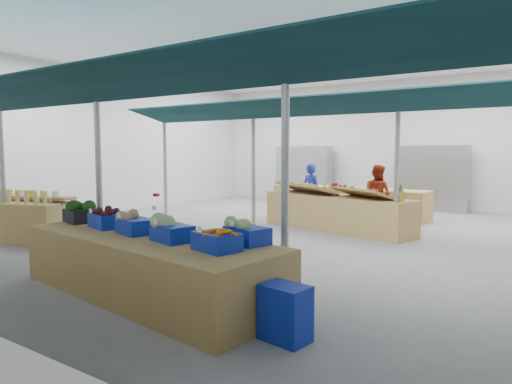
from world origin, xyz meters
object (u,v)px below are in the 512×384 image
(veg_counter, at_px, (146,265))
(vendor_right, at_px, (377,195))
(vendor_left, at_px, (311,192))
(bottle_shelf, at_px, (27,220))
(crate_stack, at_px, (285,313))
(fruit_counter, at_px, (336,213))

(veg_counter, relative_size, vendor_right, 2.60)
(vendor_left, bearing_deg, bottle_shelf, 74.08)
(crate_stack, bearing_deg, vendor_right, 102.24)
(vendor_left, bearing_deg, fruit_counter, 151.95)
(bottle_shelf, xyz_separation_m, vendor_left, (3.47, 5.91, 0.31))
(crate_stack, bearing_deg, fruit_counter, 109.48)
(crate_stack, relative_size, vendor_right, 0.36)
(bottle_shelf, height_order, veg_counter, bottle_shelf)
(bottle_shelf, height_order, crate_stack, bottle_shelf)
(fruit_counter, bearing_deg, vendor_left, 151.95)
(bottle_shelf, relative_size, fruit_counter, 0.53)
(fruit_counter, relative_size, crate_stack, 6.86)
(veg_counter, distance_m, vendor_right, 7.01)
(bottle_shelf, distance_m, veg_counter, 4.74)
(veg_counter, xyz_separation_m, vendor_right, (0.65, 6.97, 0.38))
(fruit_counter, height_order, crate_stack, fruit_counter)
(vendor_left, bearing_deg, crate_stack, 129.45)
(bottle_shelf, relative_size, veg_counter, 0.51)
(bottle_shelf, height_order, fruit_counter, bottle_shelf)
(fruit_counter, relative_size, vendor_left, 2.50)
(vendor_right, bearing_deg, vendor_left, 14.46)
(bottle_shelf, bearing_deg, fruit_counter, 30.92)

